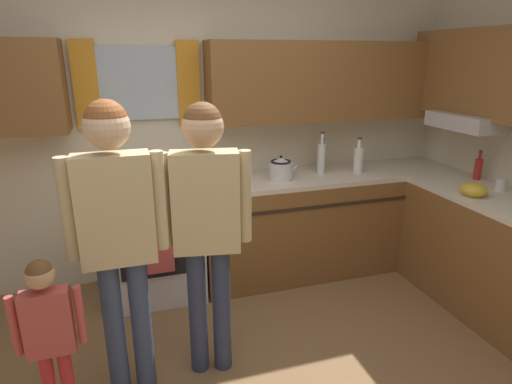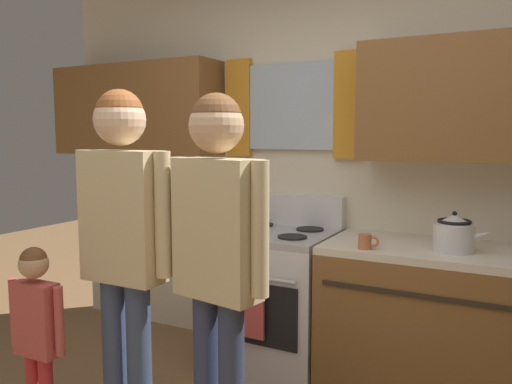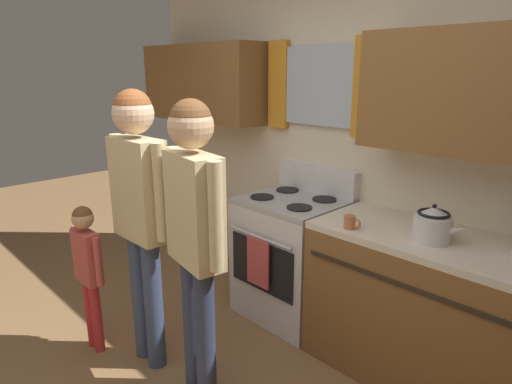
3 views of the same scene
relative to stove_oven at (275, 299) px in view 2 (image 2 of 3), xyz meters
name	(u,v)px [view 2 (image 2 of 3)]	position (x,y,z in m)	size (l,w,h in m)	color
back_wall_unit	(363,142)	(0.46, 0.28, 0.98)	(4.60, 0.42, 2.60)	beige
stove_oven	(275,299)	(0.00, 0.00, 0.00)	(0.70, 0.67, 1.10)	silver
cup_terracotta	(366,242)	(0.63, -0.23, 0.47)	(0.11, 0.07, 0.08)	#B76642
stovetop_kettle	(454,233)	(1.04, -0.07, 0.53)	(0.27, 0.20, 0.21)	silver
adult_holding_child	(123,230)	(-0.25, -1.07, 0.60)	(0.52, 0.23, 1.69)	#38476B
adult_in_plaid	(217,243)	(0.23, -1.03, 0.58)	(0.51, 0.22, 1.66)	#2D3856
small_child	(37,326)	(-0.60, -1.27, 0.15)	(0.33, 0.13, 0.99)	red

